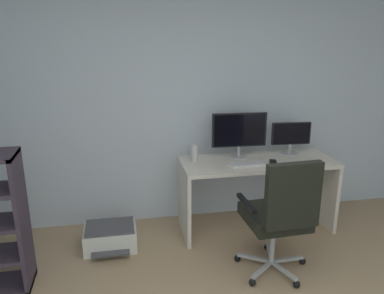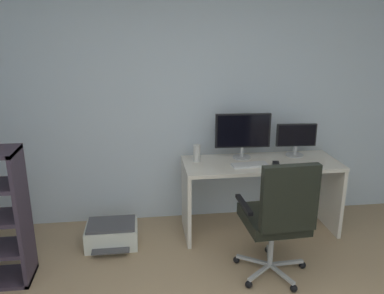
{
  "view_description": "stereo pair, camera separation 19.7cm",
  "coord_description": "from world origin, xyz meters",
  "px_view_note": "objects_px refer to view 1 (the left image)",
  "views": [
    {
      "loc": [
        -0.61,
        -1.32,
        2.0
      ],
      "look_at": [
        -0.01,
        1.85,
        1.02
      ],
      "focal_mm": 36.51,
      "sensor_mm": 36.0,
      "label": 1
    },
    {
      "loc": [
        -0.42,
        -1.35,
        2.0
      ],
      "look_at": [
        -0.01,
        1.85,
        1.02
      ],
      "focal_mm": 36.51,
      "sensor_mm": 36.0,
      "label": 2
    }
  ],
  "objects_px": {
    "keyboard": "(248,164)",
    "office_chair": "(280,212)",
    "desk": "(257,179)",
    "computer_mouse": "(273,162)",
    "desktop_speaker": "(194,153)",
    "printer": "(110,237)",
    "monitor_main": "(239,131)",
    "monitor_secondary": "(291,136)"
  },
  "relations": [
    {
      "from": "keyboard",
      "to": "printer",
      "type": "xyz_separation_m",
      "value": [
        -1.33,
        -0.0,
        -0.64
      ]
    },
    {
      "from": "desktop_speaker",
      "to": "office_chair",
      "type": "bearing_deg",
      "value": -60.3
    },
    {
      "from": "keyboard",
      "to": "computer_mouse",
      "type": "distance_m",
      "value": 0.25
    },
    {
      "from": "desk",
      "to": "keyboard",
      "type": "distance_m",
      "value": 0.27
    },
    {
      "from": "computer_mouse",
      "to": "office_chair",
      "type": "height_order",
      "value": "office_chair"
    },
    {
      "from": "monitor_secondary",
      "to": "office_chair",
      "type": "height_order",
      "value": "monitor_secondary"
    },
    {
      "from": "keyboard",
      "to": "monitor_main",
      "type": "bearing_deg",
      "value": 89.73
    },
    {
      "from": "keyboard",
      "to": "office_chair",
      "type": "xyz_separation_m",
      "value": [
        0.04,
        -0.72,
        -0.16
      ]
    },
    {
      "from": "computer_mouse",
      "to": "desktop_speaker",
      "type": "xyz_separation_m",
      "value": [
        -0.73,
        0.22,
        0.07
      ]
    },
    {
      "from": "monitor_main",
      "to": "office_chair",
      "type": "bearing_deg",
      "value": -86.61
    },
    {
      "from": "monitor_secondary",
      "to": "office_chair",
      "type": "relative_size",
      "value": 0.38
    },
    {
      "from": "desktop_speaker",
      "to": "office_chair",
      "type": "relative_size",
      "value": 0.16
    },
    {
      "from": "monitor_main",
      "to": "desk",
      "type": "bearing_deg",
      "value": -41.12
    },
    {
      "from": "keyboard",
      "to": "computer_mouse",
      "type": "relative_size",
      "value": 3.4
    },
    {
      "from": "printer",
      "to": "computer_mouse",
      "type": "bearing_deg",
      "value": -0.8
    },
    {
      "from": "monitor_secondary",
      "to": "keyboard",
      "type": "relative_size",
      "value": 1.2
    },
    {
      "from": "monitor_main",
      "to": "office_chair",
      "type": "height_order",
      "value": "monitor_main"
    },
    {
      "from": "desk",
      "to": "monitor_main",
      "type": "relative_size",
      "value": 2.77
    },
    {
      "from": "computer_mouse",
      "to": "monitor_main",
      "type": "bearing_deg",
      "value": 149.21
    },
    {
      "from": "keyboard",
      "to": "desktop_speaker",
      "type": "bearing_deg",
      "value": 153.63
    },
    {
      "from": "keyboard",
      "to": "office_chair",
      "type": "bearing_deg",
      "value": -90.99
    },
    {
      "from": "monitor_main",
      "to": "keyboard",
      "type": "xyz_separation_m",
      "value": [
        0.02,
        -0.24,
        -0.26
      ]
    },
    {
      "from": "monitor_secondary",
      "to": "keyboard",
      "type": "xyz_separation_m",
      "value": [
        -0.54,
        -0.24,
        -0.19
      ]
    },
    {
      "from": "monitor_main",
      "to": "desktop_speaker",
      "type": "xyz_separation_m",
      "value": [
        -0.47,
        -0.05,
        -0.18
      ]
    },
    {
      "from": "desktop_speaker",
      "to": "monitor_secondary",
      "type": "bearing_deg",
      "value": 2.67
    },
    {
      "from": "desk",
      "to": "office_chair",
      "type": "distance_m",
      "value": 0.83
    },
    {
      "from": "office_chair",
      "to": "monitor_main",
      "type": "bearing_deg",
      "value": 93.39
    },
    {
      "from": "keyboard",
      "to": "computer_mouse",
      "type": "xyz_separation_m",
      "value": [
        0.25,
        -0.03,
        0.01
      ]
    },
    {
      "from": "printer",
      "to": "monitor_main",
      "type": "bearing_deg",
      "value": 10.7
    },
    {
      "from": "keyboard",
      "to": "computer_mouse",
      "type": "height_order",
      "value": "computer_mouse"
    },
    {
      "from": "printer",
      "to": "desk",
      "type": "bearing_deg",
      "value": 4.14
    },
    {
      "from": "computer_mouse",
      "to": "desktop_speaker",
      "type": "bearing_deg",
      "value": 177.94
    },
    {
      "from": "monitor_secondary",
      "to": "printer",
      "type": "xyz_separation_m",
      "value": [
        -1.87,
        -0.25,
        -0.83
      ]
    },
    {
      "from": "desktop_speaker",
      "to": "office_chair",
      "type": "distance_m",
      "value": 1.08
    },
    {
      "from": "desk",
      "to": "keyboard",
      "type": "relative_size",
      "value": 4.49
    },
    {
      "from": "desktop_speaker",
      "to": "printer",
      "type": "relative_size",
      "value": 0.35
    },
    {
      "from": "printer",
      "to": "office_chair",
      "type": "bearing_deg",
      "value": -27.59
    },
    {
      "from": "keyboard",
      "to": "office_chair",
      "type": "height_order",
      "value": "office_chair"
    },
    {
      "from": "office_chair",
      "to": "keyboard",
      "type": "bearing_deg",
      "value": 93.21
    },
    {
      "from": "monitor_secondary",
      "to": "keyboard",
      "type": "distance_m",
      "value": 0.62
    },
    {
      "from": "monitor_main",
      "to": "desktop_speaker",
      "type": "distance_m",
      "value": 0.5
    },
    {
      "from": "monitor_secondary",
      "to": "monitor_main",
      "type": "bearing_deg",
      "value": -179.99
    }
  ]
}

